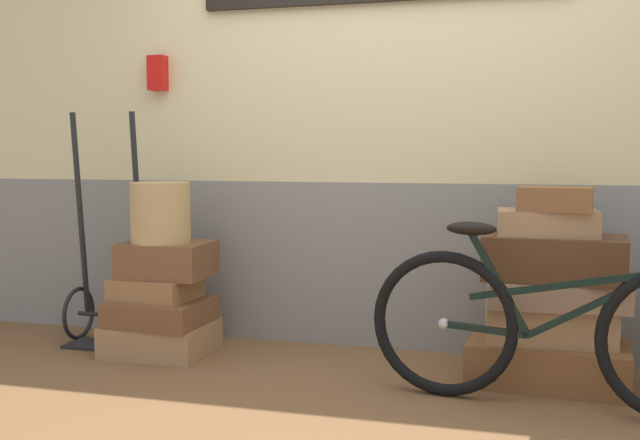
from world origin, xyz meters
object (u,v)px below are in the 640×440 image
Objects in this scene: suitcase_5 at (549,323)px; suitcase_6 at (555,294)px; suitcase_7 at (555,258)px; suitcase_3 at (168,259)px; suitcase_1 at (161,311)px; luggage_trolley at (109,293)px; suitcase_0 at (161,337)px; bicycle at (555,329)px; suitcase_8 at (547,223)px; wicker_basket at (160,213)px; suitcase_4 at (548,363)px; suitcase_2 at (156,288)px; suitcase_9 at (555,199)px.

suitcase_6 is (0.03, -0.01, 0.15)m from suitcase_5.
suitcase_7 is at bearing 97.83° from suitcase_6.
suitcase_7 reaches higher than suitcase_3.
suitcase_7 reaches higher than suitcase_1.
suitcase_5 is 2.41m from luggage_trolley.
bicycle is at bearing -11.08° from suitcase_0.
suitcase_8 is 1.99m from wicker_basket.
luggage_trolley reaches higher than suitcase_8.
suitcase_4 is 0.19m from suitcase_5.
suitcase_0 is 0.28m from suitcase_2.
luggage_trolley is (-0.40, 0.13, -0.48)m from wicker_basket.
suitcase_0 is 0.43m from suitcase_3.
wicker_basket is (-2.02, 0.03, -0.11)m from suitcase_9.
suitcase_5 is 0.31m from suitcase_7.
suitcase_3 reaches higher than suitcase_6.
suitcase_7 is at bearing 0.00° from suitcase_0.
luggage_trolley is at bearing 172.83° from suitcase_5.
suitcase_8 is (-0.04, -0.01, 0.17)m from suitcase_7.
suitcase_5 is 0.15m from suitcase_6.
wicker_basket is (0.03, 0.01, 0.41)m from suitcase_2.
suitcase_6 is 0.17m from suitcase_7.
suitcase_9 reaches higher than suitcase_6.
suitcase_1 is at bearing -119.91° from suitcase_3.
suitcase_1 is (0.01, -0.02, 0.15)m from suitcase_0.
suitcase_0 is at bearing 55.89° from suitcase_2.
suitcase_5 is (1.99, -0.02, -0.23)m from suitcase_3.
suitcase_9 reaches higher than suitcase_1.
suitcase_7 reaches higher than suitcase_6.
suitcase_9 is at bearing -3.78° from luggage_trolley.
suitcase_1 is 1.20× the size of suitcase_2.
luggage_trolley is (-2.43, 0.10, -0.31)m from suitcase_7.
suitcase_7 is 1.42× the size of suitcase_8.
suitcase_0 is 1.08× the size of suitcase_1.
suitcase_3 reaches higher than suitcase_0.
suitcase_5 is 0.59m from suitcase_9.
suitcase_8 is at bearing 138.08° from suitcase_4.
bicycle is at bearing -85.76° from suitcase_7.
suitcase_4 is at bearing -0.16° from wicker_basket.
suitcase_7 is 2.04m from wicker_basket.
suitcase_3 is 2.03m from suitcase_9.
suitcase_4 is 1.26× the size of suitcase_5.
luggage_trolley is (-2.41, 0.12, 0.00)m from suitcase_5.
bicycle is (2.05, -0.36, -0.01)m from suitcase_2.
suitcase_7 is (2.05, 0.02, 0.52)m from suitcase_0.
suitcase_0 is at bearing 169.41° from bicycle.
bicycle is (-0.01, -0.40, -0.25)m from suitcase_7.
suitcase_9 is 0.20× the size of bicycle.
suitcase_9 is 2.50m from luggage_trolley.
suitcase_9 is at bearing -59.15° from suitcase_4.
suitcase_8 is 1.38× the size of suitcase_9.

